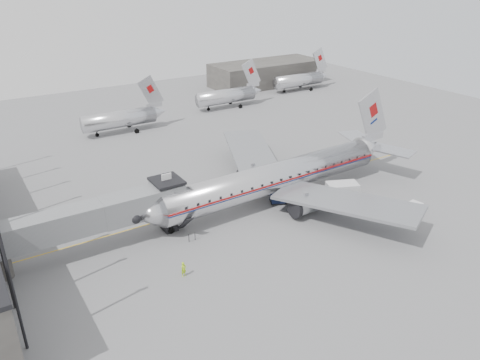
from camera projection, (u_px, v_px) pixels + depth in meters
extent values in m
plane|color=slate|center=(249.00, 221.00, 58.61)|extent=(160.00, 160.00, 0.00)
cube|color=#383633|center=(266.00, 73.00, 125.34)|extent=(30.00, 12.00, 6.00)
cube|color=gold|center=(243.00, 197.00, 64.67)|extent=(60.00, 0.15, 0.01)
cube|color=slate|center=(55.00, 226.00, 48.88)|extent=(12.00, 2.80, 3.00)
cube|color=slate|center=(137.00, 205.00, 53.26)|extent=(8.00, 3.00, 3.10)
cube|color=slate|center=(168.00, 195.00, 55.51)|extent=(3.20, 3.60, 3.20)
cube|color=black|center=(167.00, 181.00, 54.72)|extent=(3.40, 3.80, 0.30)
cube|color=white|center=(166.00, 177.00, 54.51)|extent=(1.20, 0.15, 0.80)
cylinder|color=black|center=(168.00, 219.00, 56.27)|extent=(0.56, 0.56, 2.80)
cube|color=black|center=(169.00, 226.00, 56.70)|extent=(1.60, 2.20, 0.70)
cylinder|color=black|center=(172.00, 230.00, 55.96)|extent=(0.30, 0.60, 0.60)
cylinder|color=black|center=(166.00, 223.00, 57.49)|extent=(0.30, 0.60, 0.60)
cylinder|color=#383633|center=(4.00, 266.00, 47.41)|extent=(1.60, 1.60, 2.80)
cube|color=black|center=(185.00, 224.00, 54.99)|extent=(0.90, 3.20, 2.90)
cylinder|color=black|center=(9.00, 274.00, 35.96)|extent=(0.24, 0.24, 15.00)
cylinder|color=silver|center=(119.00, 119.00, 88.82)|extent=(14.00, 3.20, 3.20)
cube|color=silver|center=(151.00, 92.00, 90.29)|extent=(5.17, 0.26, 6.52)
cylinder|color=black|center=(97.00, 134.00, 87.50)|extent=(0.24, 0.24, 1.00)
cylinder|color=silver|center=(226.00, 96.00, 104.54)|extent=(14.00, 3.20, 3.20)
cube|color=silver|center=(251.00, 73.00, 106.02)|extent=(5.17, 0.26, 6.52)
cylinder|color=black|center=(208.00, 108.00, 103.22)|extent=(0.24, 0.24, 1.00)
cylinder|color=silver|center=(298.00, 80.00, 119.29)|extent=(14.00, 3.20, 3.20)
cube|color=silver|center=(320.00, 60.00, 120.77)|extent=(5.17, 0.26, 6.52)
cylinder|color=black|center=(284.00, 91.00, 117.97)|extent=(0.24, 0.24, 1.00)
cylinder|color=silver|center=(274.00, 178.00, 62.45)|extent=(33.35, 5.13, 4.10)
cone|color=silver|center=(148.00, 215.00, 53.12)|extent=(3.45, 4.20, 4.10)
cone|color=silver|center=(370.00, 147.00, 71.76)|extent=(4.55, 4.03, 3.89)
cube|color=#9A0B0C|center=(275.00, 176.00, 62.33)|extent=(33.36, 5.18, 0.20)
cube|color=navy|center=(274.00, 178.00, 62.44)|extent=(33.36, 5.18, 0.11)
cube|color=silver|center=(373.00, 116.00, 69.47)|extent=(6.81, 0.54, 8.51)
cube|color=gray|center=(251.00, 153.00, 71.79)|extent=(12.34, 18.71, 1.32)
cube|color=gray|center=(347.00, 202.00, 56.78)|extent=(13.20, 18.61, 1.32)
cylinder|color=gray|center=(253.00, 174.00, 67.78)|extent=(3.84, 2.44, 2.33)
cylinder|color=gray|center=(306.00, 205.00, 59.11)|extent=(3.84, 2.44, 2.33)
cylinder|color=black|center=(171.00, 228.00, 55.62)|extent=(0.22, 0.22, 1.44)
cylinder|color=black|center=(274.00, 184.00, 66.81)|extent=(0.29, 0.29, 1.55)
cylinder|color=black|center=(274.00, 185.00, 66.92)|extent=(1.12, 0.42, 1.11)
cylinder|color=black|center=(300.00, 199.00, 62.47)|extent=(0.29, 0.29, 1.55)
cylinder|color=black|center=(300.00, 201.00, 62.59)|extent=(1.12, 0.42, 1.11)
cube|color=silver|center=(342.00, 191.00, 62.75)|extent=(4.69, 3.72, 2.40)
cube|color=silver|center=(321.00, 196.00, 62.53)|extent=(2.54, 2.72, 1.60)
cube|color=black|center=(322.00, 191.00, 62.24)|extent=(2.03, 2.33, 0.69)
cylinder|color=black|center=(326.00, 204.00, 61.95)|extent=(0.79, 0.55, 0.73)
cylinder|color=black|center=(321.00, 197.00, 63.80)|extent=(0.79, 0.55, 0.73)
cylinder|color=black|center=(352.00, 202.00, 62.48)|extent=(0.79, 0.55, 0.73)
cylinder|color=black|center=(346.00, 195.00, 64.33)|extent=(0.79, 0.55, 0.73)
cube|color=black|center=(278.00, 197.00, 62.66)|extent=(2.46, 2.21, 1.41)
cube|color=black|center=(278.00, 202.00, 62.98)|extent=(2.59, 2.34, 0.12)
cylinder|color=black|center=(273.00, 204.00, 62.35)|extent=(0.33, 0.23, 0.30)
cylinder|color=black|center=(285.00, 204.00, 62.56)|extent=(0.33, 0.23, 0.30)
cylinder|color=black|center=(271.00, 200.00, 63.44)|extent=(0.33, 0.23, 0.30)
cylinder|color=black|center=(283.00, 199.00, 63.65)|extent=(0.33, 0.23, 0.30)
cube|color=silver|center=(413.00, 209.00, 59.49)|extent=(2.24, 1.81, 1.44)
cube|color=black|center=(412.00, 214.00, 59.81)|extent=(2.36, 1.92, 0.12)
cylinder|color=black|center=(413.00, 218.00, 58.93)|extent=(0.32, 0.16, 0.31)
cylinder|color=black|center=(420.00, 214.00, 59.89)|extent=(0.32, 0.16, 0.31)
cylinder|color=black|center=(404.00, 215.00, 59.78)|extent=(0.32, 0.16, 0.31)
cylinder|color=black|center=(411.00, 211.00, 60.74)|extent=(0.32, 0.16, 0.31)
imported|color=#A9DD1A|center=(184.00, 269.00, 47.81)|extent=(0.69, 0.53, 1.68)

